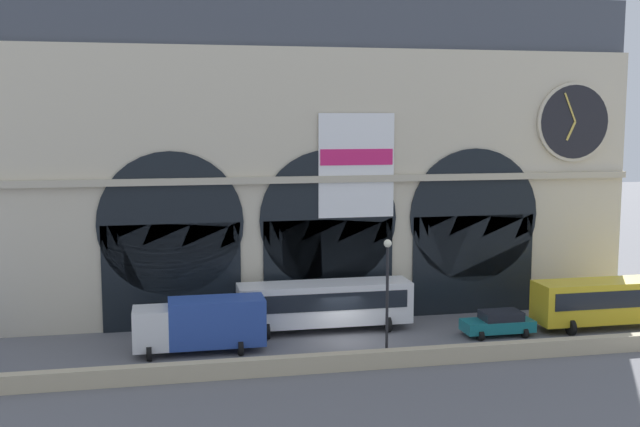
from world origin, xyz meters
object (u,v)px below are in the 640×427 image
Objects in this scene: box_truck_midwest at (201,323)px; bus_east at (617,300)px; bus_center at (325,303)px; car_mideast at (498,323)px; street_lamp_quayside at (387,284)px.

bus_east is (26.57, -0.07, 0.08)m from box_truck_midwest.
car_mideast is (10.35, -3.27, -0.98)m from bus_center.
car_mideast is at bearing -17.50° from bus_center.
box_truck_midwest is 1.09× the size of street_lamp_quayside.
bus_center reaches higher than car_mideast.
bus_east is at bearing -9.17° from bus_center.
bus_center is 1.59× the size of street_lamp_quayside.
car_mideast is 8.38m from bus_east.
street_lamp_quayside reaches higher than bus_center.
street_lamp_quayside reaches higher than box_truck_midwest.
car_mideast is (18.26, -0.32, -0.90)m from box_truck_midwest.
box_truck_midwest is 8.44m from bus_center.
bus_east is at bearing 13.12° from street_lamp_quayside.
box_truck_midwest reaches higher than car_mideast.
box_truck_midwest is 18.28m from car_mideast.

